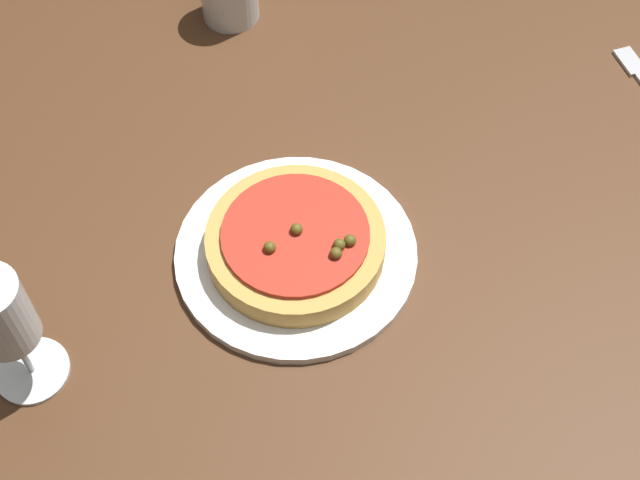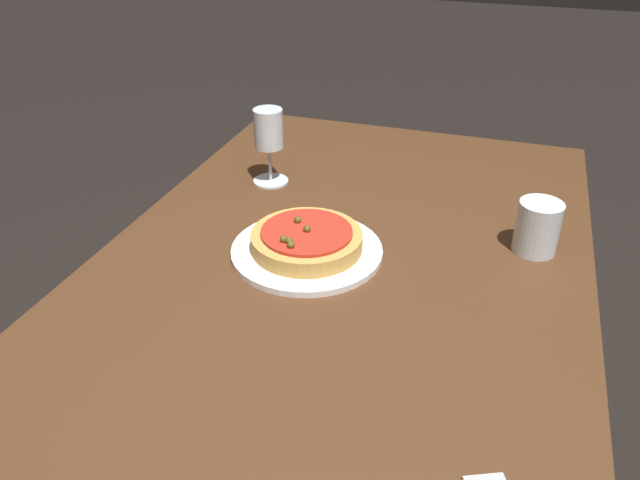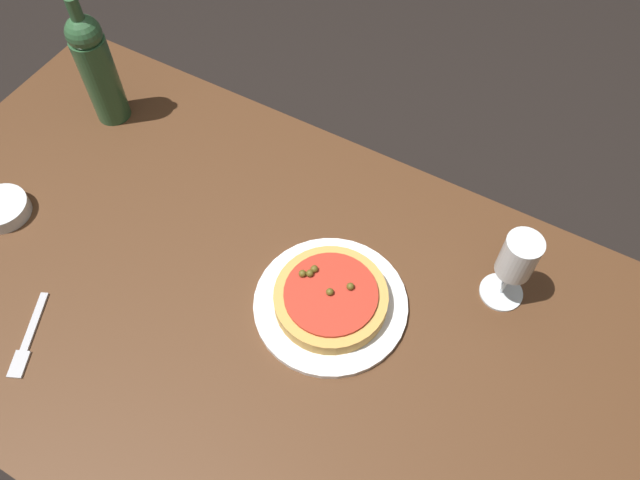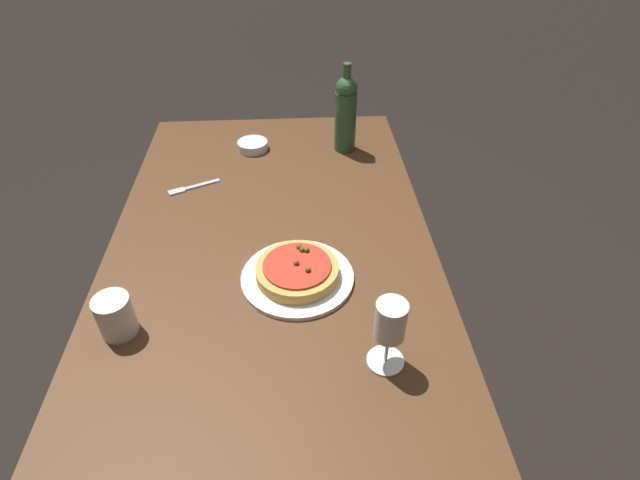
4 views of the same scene
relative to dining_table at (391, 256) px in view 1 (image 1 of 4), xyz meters
The scene contains 5 objects.
ground_plane 0.67m from the dining_table, ahead, with size 14.00×14.00×0.00m, color black.
dining_table is the anchor object (origin of this frame).
dinner_plate 0.16m from the dining_table, 148.89° to the right, with size 0.28×0.28×0.01m.
pizza 0.17m from the dining_table, 148.78° to the right, with size 0.21×0.21×0.05m.
wine_glass 0.49m from the dining_table, 146.71° to the right, with size 0.08×0.08×0.17m.
Camera 1 is at (-0.02, -0.63, 1.62)m, focal length 50.00 mm.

